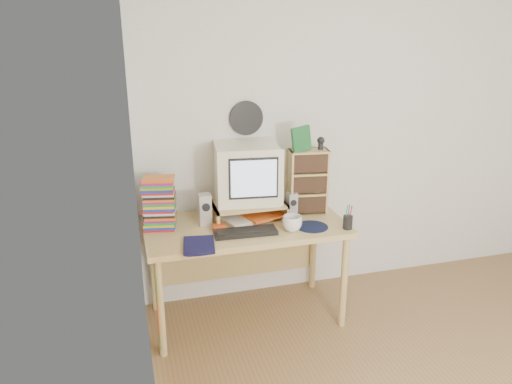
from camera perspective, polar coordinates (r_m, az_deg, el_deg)
back_wall at (r=4.03m, az=11.81°, el=6.46°), size 3.50×0.00×3.50m
left_wall at (r=1.94m, az=-11.90°, el=-7.49°), size 0.00×3.50×3.50m
curtain at (r=2.42m, az=-11.64°, el=-4.56°), size 0.00×2.20×2.20m
wall_disc at (r=3.65m, az=-1.12°, el=8.44°), size 0.25×0.02×0.25m
desk at (r=3.61m, az=-1.44°, el=-5.30°), size 1.40×0.70×0.75m
monitor_riser at (r=3.56m, az=-0.83°, el=-1.63°), size 0.52×0.30×0.12m
crt_monitor at (r=3.53m, az=-1.00°, el=2.17°), size 0.48×0.48×0.41m
speaker_left at (r=3.47m, az=-5.84°, el=-2.01°), size 0.09×0.09×0.22m
speaker_right at (r=3.61m, az=4.10°, el=-1.44°), size 0.07×0.07×0.18m
keyboard at (r=3.34m, az=-1.18°, el=-4.61°), size 0.42×0.16×0.03m
dvd_stack at (r=3.44m, az=-10.97°, el=-1.80°), size 0.23×0.19×0.30m
cd_rack at (r=3.65m, az=5.96°, el=1.19°), size 0.30×0.19×0.48m
mug at (r=3.38m, az=4.16°, el=-3.59°), size 0.14×0.14×0.11m
diary at (r=3.17m, az=-8.31°, el=-5.95°), size 0.26×0.21×0.05m
mousepad at (r=3.47m, az=6.41°, el=-3.96°), size 0.28×0.28×0.00m
pen_cup at (r=3.46m, az=10.46°, el=-3.13°), size 0.08×0.08×0.13m
papers at (r=3.57m, az=-0.44°, el=-2.84°), size 0.38×0.32×0.04m
red_box at (r=3.40m, az=-4.20°, el=-4.07°), size 0.09×0.06×0.04m
game_box at (r=3.52m, az=5.19°, el=6.05°), size 0.14×0.05×0.18m
webcam at (r=3.60m, az=7.41°, el=5.56°), size 0.06×0.06×0.09m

